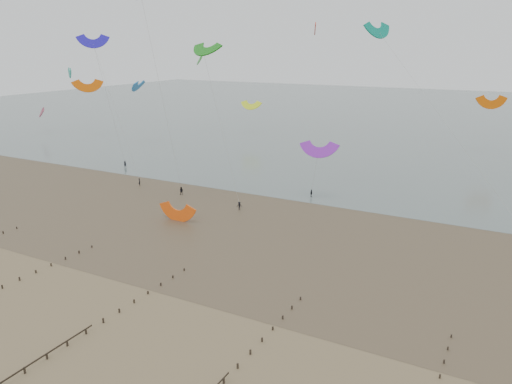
# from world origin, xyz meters

# --- Properties ---
(ground) EXTENTS (500.00, 500.00, 0.00)m
(ground) POSITION_xyz_m (0.00, 0.00, 0.00)
(ground) COLOR brown
(ground) RESTS_ON ground
(sea_and_shore) EXTENTS (500.00, 665.00, 0.03)m
(sea_and_shore) POSITION_xyz_m (-4.08, 34.40, 0.01)
(sea_and_shore) COLOR #475654
(sea_and_shore) RESTS_ON ground
(kitesurfer_lead) EXTENTS (0.75, 0.70, 1.72)m
(kitesurfer_lead) POSITION_xyz_m (-31.78, 44.02, 0.86)
(kitesurfer_lead) COLOR black
(kitesurfer_lead) RESTS_ON ground
(kitesurfers) EXTENTS (103.20, 18.10, 1.79)m
(kitesurfers) POSITION_xyz_m (16.06, 48.21, 0.84)
(kitesurfers) COLOR black
(kitesurfers) RESTS_ON ground
(grounded_kite) EXTENTS (6.75, 5.29, 3.69)m
(grounded_kite) POSITION_xyz_m (-9.61, 28.69, 0.00)
(grounded_kite) COLOR #FF5610
(grounded_kite) RESTS_ON ground
(kites_airborne) EXTENTS (236.83, 114.90, 39.13)m
(kites_airborne) POSITION_xyz_m (-0.44, 90.57, 20.07)
(kites_airborne) COLOR #02876D
(kites_airborne) RESTS_ON ground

